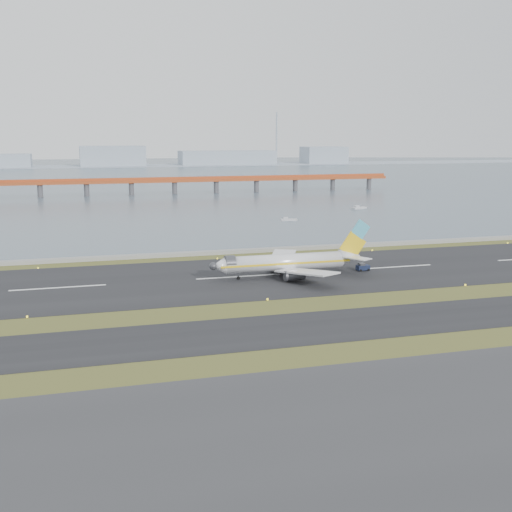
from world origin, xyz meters
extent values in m
plane|color=#364117|center=(0.00, 0.00, 0.00)|extent=(1000.00, 1000.00, 0.00)
cube|color=#2E2E31|center=(0.00, -55.00, 0.05)|extent=(1000.00, 50.00, 0.10)
cube|color=black|center=(0.00, -12.00, 0.05)|extent=(1000.00, 18.00, 0.10)
cube|color=black|center=(0.00, 30.00, 0.05)|extent=(1000.00, 45.00, 0.10)
cube|color=gray|center=(0.00, 60.00, 0.50)|extent=(1000.00, 2.50, 1.00)
cube|color=#404F5C|center=(0.00, 460.00, 0.00)|extent=(1400.00, 800.00, 1.30)
cube|color=#A1401B|center=(20.00, 250.00, 7.50)|extent=(260.00, 5.00, 1.60)
cube|color=#A1401B|center=(20.00, 250.00, 9.00)|extent=(260.00, 0.40, 1.40)
cylinder|color=#4C4C51|center=(20.00, 250.00, 3.00)|extent=(2.80, 2.80, 7.00)
cylinder|color=#4C4C51|center=(116.00, 250.00, 3.00)|extent=(2.80, 2.80, 7.00)
cube|color=#96A3B1|center=(0.00, 620.00, 0.00)|extent=(1400.00, 80.00, 1.00)
cube|color=#96A3B1|center=(10.00, 620.00, 11.00)|extent=(70.00, 35.00, 22.00)
cube|color=#96A3B1|center=(140.00, 620.00, 8.00)|extent=(110.00, 35.00, 16.00)
cube|color=#96A3B1|center=(260.00, 620.00, 10.00)|extent=(50.00, 35.00, 20.00)
cylinder|color=#96A3B1|center=(200.00, 620.00, 30.00)|extent=(1.80, 1.80, 60.00)
cylinder|color=silver|center=(10.15, 27.05, 3.50)|extent=(28.00, 3.80, 3.80)
cone|color=silver|center=(-5.45, 27.05, 3.50)|extent=(3.20, 3.80, 3.80)
cone|color=silver|center=(26.35, 27.05, 3.80)|extent=(5.00, 3.80, 3.80)
cube|color=yellow|center=(10.15, 25.13, 3.50)|extent=(31.00, 0.06, 0.45)
cube|color=yellow|center=(10.15, 28.97, 3.50)|extent=(31.00, 0.06, 0.45)
cube|color=silver|center=(12.35, 18.55, 2.80)|extent=(11.31, 15.89, 1.66)
cube|color=silver|center=(12.35, 35.55, 2.80)|extent=(11.31, 15.89, 1.66)
cylinder|color=#393A3F|center=(10.65, 21.05, 1.60)|extent=(4.20, 2.10, 2.10)
cylinder|color=#393A3F|center=(10.65, 33.05, 1.60)|extent=(4.20, 2.10, 2.10)
cube|color=yellow|center=(27.15, 27.05, 6.70)|extent=(6.80, 0.35, 6.85)
cube|color=#47ABCB|center=(29.05, 27.05, 10.40)|extent=(4.85, 0.37, 4.90)
cube|color=silver|center=(26.65, 23.25, 4.30)|extent=(5.64, 6.80, 0.22)
cube|color=silver|center=(26.65, 30.85, 4.30)|extent=(5.64, 6.80, 0.22)
cylinder|color=black|center=(-0.85, 27.05, 0.45)|extent=(0.80, 0.28, 0.80)
cylinder|color=black|center=(11.65, 24.25, 0.55)|extent=(1.00, 0.38, 1.00)
cylinder|color=black|center=(11.65, 29.85, 0.55)|extent=(1.00, 0.38, 1.00)
cube|color=#131B36|center=(30.49, 28.20, 0.87)|extent=(3.18, 1.91, 1.15)
cube|color=#393A3F|center=(30.11, 28.18, 1.63)|extent=(1.43, 1.52, 0.67)
cylinder|color=black|center=(29.48, 27.37, 0.34)|extent=(0.69, 0.33, 0.67)
cylinder|color=black|center=(29.39, 28.90, 0.34)|extent=(0.69, 0.33, 0.67)
cylinder|color=black|center=(31.59, 27.50, 0.34)|extent=(0.69, 0.33, 0.67)
cylinder|color=black|center=(31.50, 29.03, 0.34)|extent=(0.69, 0.33, 0.67)
cube|color=#BABABF|center=(44.05, 121.99, 0.35)|extent=(6.40, 3.41, 0.79)
cube|color=#BABABF|center=(42.78, 122.32, 1.05)|extent=(2.04, 1.79, 0.79)
cube|color=#BABABF|center=(87.61, 152.12, 0.42)|extent=(7.62, 4.62, 0.94)
cube|color=#BABABF|center=(86.14, 151.59, 1.25)|extent=(2.52, 2.27, 0.94)
camera|label=1|loc=(-36.38, -110.14, 31.94)|focal=45.00mm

